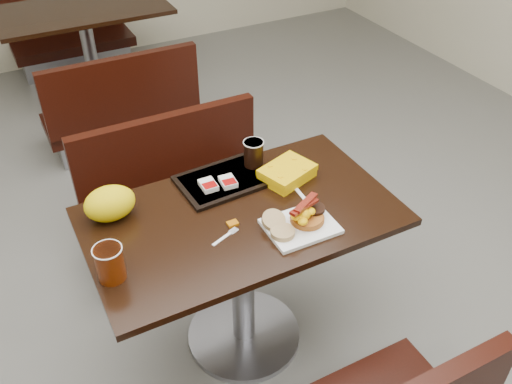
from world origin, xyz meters
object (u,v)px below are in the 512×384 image
coffee_cup_near (110,263)px  bench_near_n (183,195)px  knife (303,197)px  tray (223,181)px  table_far (91,57)px  table_near (243,281)px  bench_far_s (117,98)px  coffee_cup_far (254,153)px  pancake_stack (307,217)px  hashbrown_sleeve_left (208,185)px  platter (300,226)px  paper_bag (110,203)px  fork (222,239)px  bench_far_n (70,28)px  clamshell (287,173)px  hashbrown_sleeve_right (228,182)px

coffee_cup_near → bench_near_n: bearing=56.2°
knife → tray: size_ratio=0.51×
bench_near_n → table_far: size_ratio=0.83×
table_near → coffee_cup_near: coffee_cup_near is taller
table_near → bench_far_s: size_ratio=1.20×
table_far → coffee_cup_far: bearing=-85.5°
table_far → pancake_stack: bearing=-86.0°
table_near → hashbrown_sleeve_left: (-0.05, 0.19, 0.40)m
platter → paper_bag: bearing=148.5°
fork → knife: bearing=-9.6°
platter → hashbrown_sleeve_left: size_ratio=3.14×
bench_far_n → bench_far_s: bearing=-90.0°
knife → hashbrown_sleeve_left: 0.39m
hashbrown_sleeve_left → paper_bag: bearing=178.4°
coffee_cup_near → hashbrown_sleeve_left: (0.48, 0.30, -0.04)m
clamshell → bench_far_s: bearing=80.1°
bench_near_n → bench_far_s: 1.20m
bench_near_n → paper_bag: size_ratio=5.11×
fork → coffee_cup_far: size_ratio=1.11×
bench_near_n → bench_far_s: size_ratio=1.00×
bench_far_s → coffee_cup_near: (-0.54, -2.00, 0.46)m
bench_far_s → platter: platter is taller
platter → table_near: bearing=132.7°
fork → table_far: bearing=66.3°
pancake_stack → tray: 0.42m
table_near → bench_near_n: table_near is taller
tray → paper_bag: bearing=177.9°
table_far → paper_bag: (-0.45, -2.39, 0.44)m
hashbrown_sleeve_left → clamshell: 0.33m
tray → hashbrown_sleeve_left: hashbrown_sleeve_left is taller
bench_near_n → fork: bearing=-99.3°
tray → table_near: bearing=-99.0°
bench_far_s → knife: (0.26, -1.92, 0.39)m
table_far → bench_far_n: (0.00, 0.70, -0.02)m
coffee_cup_near → tray: 0.65m
pancake_stack → coffee_cup_near: bearing=175.0°
pancake_stack → fork: (-0.33, 0.07, -0.03)m
hashbrown_sleeve_right → bench_far_n: bearing=94.9°
bench_far_s → paper_bag: (-0.45, -1.69, 0.46)m
clamshell → paper_bag: 0.73m
paper_bag → table_far: bearing=79.3°
knife → tray: bearing=-131.8°
bench_far_s → knife: size_ratio=5.38×
table_far → platter: platter is taller
fork → pancake_stack: bearing=-32.4°
bench_far_s → coffee_cup_far: 1.72m
platter → fork: (-0.29, 0.08, -0.01)m
bench_far_s → pancake_stack: pancake_stack is taller
bench_far_s → table_near: bearing=-90.0°
tray → hashbrown_sleeve_left: (-0.08, -0.02, 0.02)m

